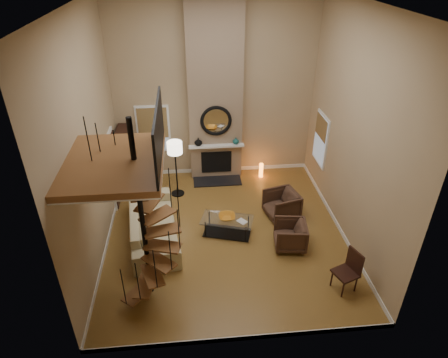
{
  "coord_description": "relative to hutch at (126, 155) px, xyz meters",
  "views": [
    {
      "loc": [
        -0.82,
        -7.97,
        6.48
      ],
      "look_at": [
        0.0,
        0.4,
        1.4
      ],
      "focal_mm": 31.41,
      "sensor_mm": 36.0,
      "label": 1
    }
  ],
  "objects": [
    {
      "name": "loft",
      "position": [
        0.7,
        -4.63,
        2.29
      ],
      "size": [
        1.7,
        2.2,
        1.09
      ],
      "color": "brown",
      "rests_on": "left_wall"
    },
    {
      "name": "hearth",
      "position": [
        2.75,
        -0.26,
        -0.93
      ],
      "size": [
        1.5,
        0.6,
        0.04
      ],
      "primitive_type": "cube",
      "color": "black",
      "rests_on": "ground"
    },
    {
      "name": "bowl",
      "position": [
        2.78,
        -2.81,
        -0.45
      ],
      "size": [
        0.43,
        0.43,
        0.11
      ],
      "primitive_type": "imported",
      "color": "orange",
      "rests_on": "coffee_table"
    },
    {
      "name": "window_back",
      "position": [
        0.85,
        0.39,
        0.67
      ],
      "size": [
        1.02,
        0.06,
        1.52
      ],
      "color": "white",
      "rests_on": "back_wall"
    },
    {
      "name": "mirror_frame",
      "position": [
        2.75,
        0.01,
        1.0
      ],
      "size": [
        0.94,
        0.1,
        0.94
      ],
      "primitive_type": "torus",
      "rotation": [
        1.57,
        0.0,
        0.0
      ],
      "color": "black",
      "rests_on": "chimney_breast"
    },
    {
      "name": "front_wall",
      "position": [
        2.75,
        -6.08,
        1.8
      ],
      "size": [
        6.0,
        0.02,
        5.5
      ],
      "primitive_type": "cube",
      "color": "tan",
      "rests_on": "ground"
    },
    {
      "name": "entry_door",
      "position": [
        -0.21,
        -1.03,
        0.1
      ],
      "size": [
        0.1,
        1.05,
        2.16
      ],
      "color": "white",
      "rests_on": "ground"
    },
    {
      "name": "baseboard_right",
      "position": [
        5.74,
        -2.83,
        -0.89
      ],
      "size": [
        0.02,
        6.5,
        0.12
      ],
      "primitive_type": "cube",
      "color": "white",
      "rests_on": "ground"
    },
    {
      "name": "side_chair",
      "position": [
        5.18,
        -4.95,
        -0.42
      ],
      "size": [
        0.6,
        0.6,
        0.98
      ],
      "color": "black",
      "rests_on": "ground"
    },
    {
      "name": "firebox",
      "position": [
        2.75,
        0.03,
        -0.4
      ],
      "size": [
        0.95,
        0.02,
        0.72
      ],
      "primitive_type": "cube",
      "color": "black",
      "rests_on": "chimney_breast"
    },
    {
      "name": "vase_left",
      "position": [
        2.2,
        -0.01,
        0.35
      ],
      "size": [
        0.24,
        0.24,
        0.25
      ],
      "primitive_type": "imported",
      "color": "black",
      "rests_on": "mantel"
    },
    {
      "name": "left_wall",
      "position": [
        -0.25,
        -2.83,
        1.8
      ],
      "size": [
        0.02,
        6.5,
        5.5
      ],
      "primitive_type": "cube",
      "color": "tan",
      "rests_on": "ground"
    },
    {
      "name": "spiral_stair",
      "position": [
        0.96,
        -4.63,
        0.83
      ],
      "size": [
        1.47,
        1.47,
        4.06
      ],
      "color": "black",
      "rests_on": "ground"
    },
    {
      "name": "mantel",
      "position": [
        2.75,
        -0.05,
        0.2
      ],
      "size": [
        1.7,
        0.18,
        0.06
      ],
      "primitive_type": "cube",
      "color": "white",
      "rests_on": "chimney_breast"
    },
    {
      "name": "vase_right",
      "position": [
        3.35,
        -0.01,
        0.33
      ],
      "size": [
        0.2,
        0.2,
        0.21
      ],
      "primitive_type": "imported",
      "color": "#164E4B",
      "rests_on": "mantel"
    },
    {
      "name": "chimney_breast",
      "position": [
        2.75,
        0.23,
        1.8
      ],
      "size": [
        1.6,
        0.38,
        5.5
      ],
      "primitive_type": "cube",
      "color": "#887058",
      "rests_on": "ground"
    },
    {
      "name": "baseboard_left",
      "position": [
        -0.24,
        -2.83,
        -0.89
      ],
      "size": [
        0.02,
        6.5,
        0.12
      ],
      "primitive_type": "cube",
      "color": "white",
      "rests_on": "ground"
    },
    {
      "name": "armchair_near",
      "position": [
        4.42,
        -2.2,
        -0.6
      ],
      "size": [
        1.02,
        1.0,
        0.77
      ],
      "primitive_type": "imported",
      "rotation": [
        0.0,
        0.0,
        -1.32
      ],
      "color": "#472D20",
      "rests_on": "ground"
    },
    {
      "name": "hutch",
      "position": [
        0.0,
        0.0,
        0.0
      ],
      "size": [
        0.37,
        0.79,
        1.77
      ],
      "primitive_type": "cube",
      "color": "black",
      "rests_on": "ground"
    },
    {
      "name": "coffee_table",
      "position": [
        2.78,
        -2.86,
        -0.67
      ],
      "size": [
        1.43,
        1.0,
        0.48
      ],
      "color": "silver",
      "rests_on": "ground"
    },
    {
      "name": "back_wall",
      "position": [
        2.75,
        0.42,
        1.8
      ],
      "size": [
        6.0,
        0.02,
        5.5
      ],
      "primitive_type": "cube",
      "color": "tan",
      "rests_on": "ground"
    },
    {
      "name": "mirror_disc",
      "position": [
        2.75,
        0.02,
        1.0
      ],
      "size": [
        0.8,
        0.01,
        0.8
      ],
      "primitive_type": "cylinder",
      "rotation": [
        1.57,
        0.0,
        0.0
      ],
      "color": "white",
      "rests_on": "chimney_breast"
    },
    {
      "name": "accent_lamp",
      "position": [
        4.17,
        -0.11,
        -0.7
      ],
      "size": [
        0.13,
        0.13,
        0.47
      ],
      "primitive_type": "cylinder",
      "color": "orange",
      "rests_on": "ground"
    },
    {
      "name": "book",
      "position": [
        3.13,
        -3.01,
        -0.49
      ],
      "size": [
        0.3,
        0.31,
        0.02
      ],
      "primitive_type": "imported",
      "rotation": [
        0.0,
        0.0,
        0.67
      ],
      "color": "gray",
      "rests_on": "coffee_table"
    },
    {
      "name": "sofa",
      "position": [
        0.9,
        -2.77,
        -0.55
      ],
      "size": [
        1.44,
        2.94,
        0.82
      ],
      "primitive_type": "imported",
      "rotation": [
        0.0,
        0.0,
        1.69
      ],
      "color": "#CBBE8D",
      "rests_on": "ground"
    },
    {
      "name": "right_wall",
      "position": [
        5.75,
        -2.83,
        1.8
      ],
      "size": [
        0.02,
        6.5,
        5.5
      ],
      "primitive_type": "cube",
      "color": "tan",
      "rests_on": "ground"
    },
    {
      "name": "floor_lamp",
      "position": [
        1.51,
        -0.85,
        0.46
      ],
      "size": [
        0.43,
        0.43,
        1.76
      ],
      "color": "black",
      "rests_on": "ground"
    },
    {
      "name": "ground",
      "position": [
        2.75,
        -2.83,
        -0.95
      ],
      "size": [
        6.0,
        6.5,
        0.01
      ],
      "primitive_type": "cube",
      "color": "#A17634",
      "rests_on": "ground"
    },
    {
      "name": "window_right",
      "position": [
        5.72,
        -0.83,
        0.68
      ],
      "size": [
        0.06,
        1.02,
        1.52
      ],
      "color": "white",
      "rests_on": "right_wall"
    },
    {
      "name": "ceiling",
      "position": [
        2.75,
        -2.83,
        4.54
      ],
      "size": [
        6.0,
        6.5,
        0.01
      ],
      "primitive_type": "cube",
      "color": "silver",
      "rests_on": "back_wall"
    },
    {
      "name": "armchair_far",
      "position": [
        4.34,
        -3.52,
        -0.6
      ],
      "size": [
        0.86,
        0.84,
        0.7
      ],
      "primitive_type": "imported",
      "rotation": [
        0.0,
        0.0,
        -1.7
      ],
      "color": "#472D20",
      "rests_on": "ground"
    },
    {
      "name": "baseboard_back",
      "position": [
        2.75,
        0.41,
        -0.89
      ],
      "size": [
        6.0,
        0.02,
        0.12
      ],
      "primitive_type": "cube",
      "color": "white",
      "rests_on": "ground"
    },
    {
      "name": "baseboard_front",
      "position": [
        2.75,
        -6.07,
        -0.89
      ],
      "size": [
        6.0,
        0.02,
        0.12
      ],
      "primitive_type": "cube",
      "color": "white",
      "rests_on": "ground"
    }
  ]
}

